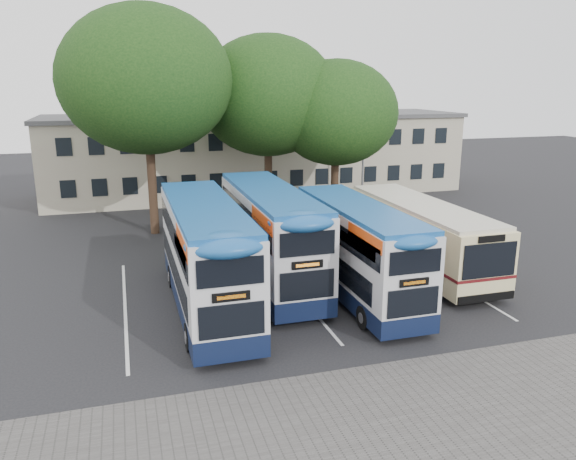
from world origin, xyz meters
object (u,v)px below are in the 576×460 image
(bus_single, at_px, (419,231))
(bus_dd_left, at_px, (206,252))
(tree_left, at_px, (146,80))
(bus_dd_mid, at_px, (270,232))
(tree_mid, at_px, (268,96))
(bus_dd_right, at_px, (357,247))
(tree_right, at_px, (336,113))
(lamp_post, at_px, (364,134))

(bus_single, bearing_deg, bus_dd_left, -167.85)
(tree_left, height_order, bus_dd_mid, tree_left)
(tree_mid, distance_m, bus_dd_left, 16.66)
(tree_left, distance_m, bus_single, 16.86)
(bus_dd_right, bearing_deg, bus_dd_left, 176.37)
(tree_right, bearing_deg, bus_dd_left, -128.57)
(bus_dd_right, height_order, bus_single, bus_dd_right)
(tree_left, height_order, tree_right, tree_left)
(lamp_post, distance_m, bus_dd_right, 18.23)
(tree_left, relative_size, bus_dd_right, 1.37)
(tree_mid, height_order, tree_right, tree_mid)
(tree_left, xyz_separation_m, bus_dd_left, (1.22, -12.27, -6.38))
(bus_single, bearing_deg, lamp_post, 76.91)
(tree_mid, bearing_deg, bus_dd_mid, -104.33)
(tree_mid, height_order, bus_dd_right, tree_mid)
(tree_right, relative_size, bus_dd_left, 0.99)
(bus_dd_right, bearing_deg, lamp_post, 65.32)
(tree_mid, relative_size, bus_single, 1.09)
(tree_right, relative_size, bus_dd_right, 1.08)
(tree_right, relative_size, bus_dd_mid, 0.99)
(lamp_post, bearing_deg, tree_left, -166.02)
(lamp_post, xyz_separation_m, bus_dd_right, (-7.51, -16.35, -2.94))
(tree_mid, bearing_deg, lamp_post, 11.67)
(bus_dd_left, distance_m, bus_single, 10.69)
(bus_dd_right, bearing_deg, bus_single, 31.36)
(lamp_post, bearing_deg, bus_single, -103.09)
(tree_right, xyz_separation_m, bus_dd_left, (-10.31, -12.93, -4.40))
(lamp_post, xyz_separation_m, bus_dd_mid, (-10.48, -13.74, -2.77))
(tree_right, distance_m, bus_single, 11.77)
(bus_dd_left, relative_size, bus_dd_right, 1.09)
(lamp_post, distance_m, bus_single, 14.46)
(tree_mid, bearing_deg, bus_dd_right, -90.60)
(bus_dd_left, xyz_separation_m, bus_dd_right, (6.12, -0.39, -0.19))
(bus_dd_mid, bearing_deg, tree_right, 56.24)
(lamp_post, height_order, tree_mid, tree_mid)
(lamp_post, distance_m, bus_dd_left, 21.17)
(tree_mid, distance_m, bus_single, 14.21)
(tree_mid, xyz_separation_m, bus_dd_right, (-0.16, -14.83, -5.64))
(tree_mid, height_order, bus_single, tree_mid)
(bus_dd_right, bearing_deg, tree_right, 72.53)
(tree_mid, relative_size, bus_dd_right, 1.24)
(bus_dd_mid, bearing_deg, bus_dd_left, -144.81)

